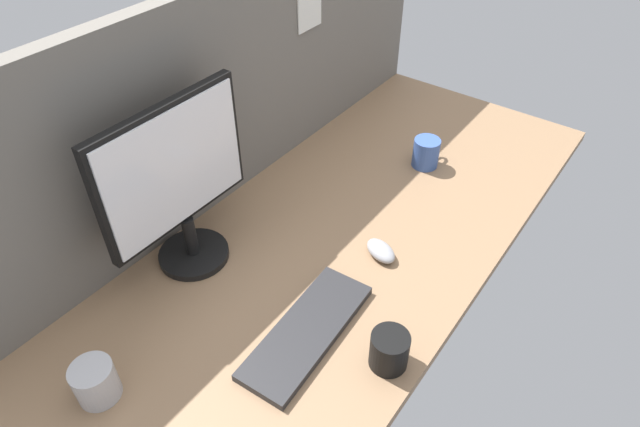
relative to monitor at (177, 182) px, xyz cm
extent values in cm
cube|color=#8C6B4C|center=(31.91, -25.13, -25.74)|extent=(180.00, 80.00, 3.00)
cube|color=slate|center=(31.91, 12.37, 5.30)|extent=(180.00, 5.00, 59.07)
cube|color=white|center=(63.91, 9.57, 20.60)|extent=(10.85, 0.40, 14.85)
cylinder|color=black|center=(0.00, -0.63, -23.34)|extent=(18.00, 18.00, 1.80)
cylinder|color=black|center=(0.00, -0.63, -16.94)|extent=(3.20, 3.20, 11.00)
cube|color=black|center=(0.00, 0.37, 4.18)|extent=(40.69, 2.40, 31.24)
cube|color=white|center=(0.00, -1.03, 4.18)|extent=(38.29, 0.60, 28.84)
cube|color=#262628|center=(-2.11, -39.23, -23.24)|extent=(37.74, 15.29, 2.00)
ellipsoid|color=#99999E|center=(29.05, -39.47, -22.54)|extent=(8.84, 11.01, 3.40)
cylinder|color=black|center=(2.26, -57.75, -19.88)|extent=(8.39, 8.39, 8.73)
cylinder|color=#B2B2B7|center=(-39.16, -14.26, -19.84)|extent=(8.68, 8.68, 8.80)
cylinder|color=#38569E|center=(71.87, -29.40, -19.59)|extent=(8.19, 8.19, 9.31)
torus|color=#38569E|center=(76.77, -29.40, -19.12)|extent=(5.10, 1.00, 5.10)
camera|label=1|loc=(-60.97, -86.22, 76.61)|focal=30.50mm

